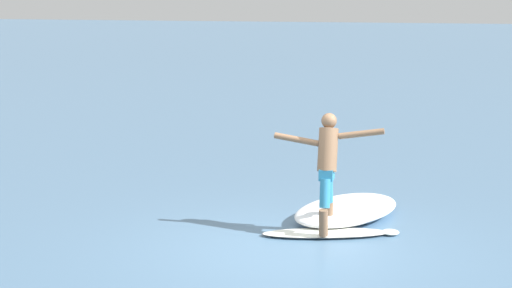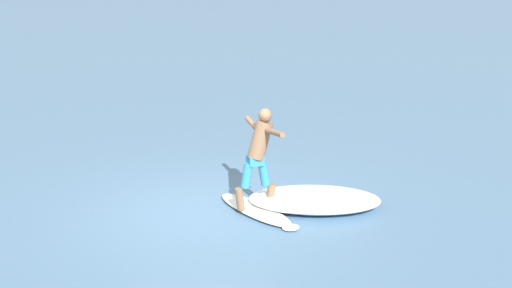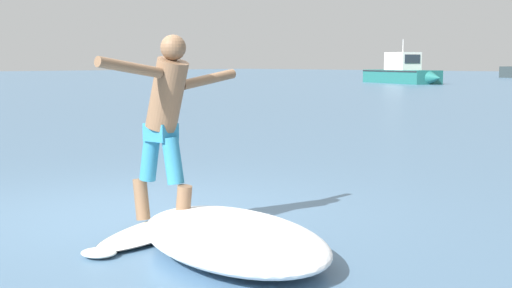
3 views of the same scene
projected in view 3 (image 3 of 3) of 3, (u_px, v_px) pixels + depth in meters
name	position (u px, v px, depth m)	size (l,w,h in m)	color
ground_plane	(135.00, 213.00, 7.25)	(200.00, 200.00, 0.00)	slate
surfboard	(160.00, 228.00, 6.43)	(1.16, 2.02, 0.21)	white
surfer	(166.00, 115.00, 6.30)	(0.73, 1.60, 1.70)	brown
fishing_boat_near_jetty	(403.00, 73.00, 50.00)	(7.73, 4.49, 3.06)	#1F6560
wave_foam_at_tail	(232.00, 237.00, 5.67)	(2.53, 1.91, 0.29)	white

